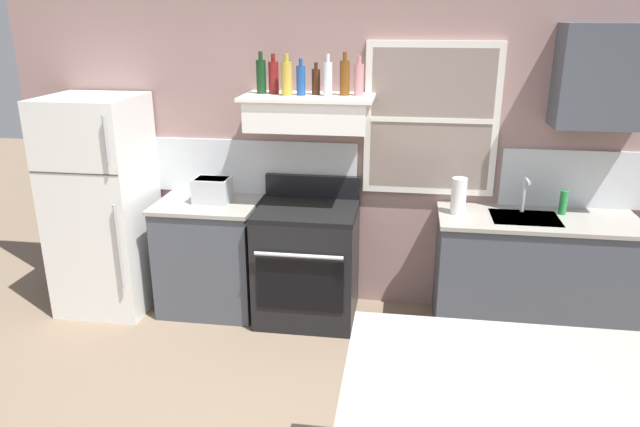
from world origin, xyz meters
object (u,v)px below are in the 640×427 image
Objects in this scene: bottle_blue_liqueur at (301,80)px; bottle_rose_pink at (359,79)px; stove_range at (307,262)px; bottle_red_label_wine at (274,77)px; bottle_champagne_gold_foil at (287,78)px; refrigerator at (102,205)px; bottle_brown_stout at (316,81)px; dish_soap_bottle at (563,202)px; toaster at (212,190)px; bottle_dark_green_wine at (261,76)px; bottle_amber_wine at (345,77)px; bottle_clear_tall at (328,78)px; paper_towel_roll at (459,196)px.

bottle_blue_liqueur is 0.93× the size of bottle_rose_pink.
stove_range is 1.43m from bottle_red_label_wine.
bottle_champagne_gold_foil reaches higher than bottle_red_label_wine.
bottle_brown_stout reaches higher than refrigerator.
bottle_red_label_wine reaches higher than dish_soap_bottle.
refrigerator is 6.16× the size of bottle_rose_pink.
stove_range is at bearing -175.82° from dish_soap_bottle.
bottle_blue_liqueur is at bearing -173.59° from bottle_rose_pink.
bottle_rose_pink is (1.12, 0.08, 0.85)m from toaster.
bottle_dark_green_wine is at bearing 158.11° from bottle_champagne_gold_foil.
stove_range is 1.45m from bottle_rose_pink.
bottle_red_label_wine is 0.94× the size of bottle_amber_wine.
bottle_brown_stout is 2.01m from dish_soap_bottle.
refrigerator is 5.85× the size of bottle_champagne_gold_foil.
bottle_red_label_wine is 0.53m from bottle_amber_wine.
bottle_red_label_wine is (-0.26, 0.14, 1.40)m from stove_range.
refrigerator is 5.98× the size of bottle_red_label_wine.
bottle_rose_pink is (2.02, 0.15, 1.00)m from refrigerator.
bottle_dark_green_wine reaches higher than bottle_rose_pink.
bottle_red_label_wine is (0.49, 0.09, 0.86)m from toaster.
bottle_amber_wine reaches higher than bottle_champagne_gold_foil.
bottle_clear_tall reaches higher than refrigerator.
bottle_blue_liqueur is 0.42m from bottle_rose_pink.
bottle_blue_liqueur reaches higher than paper_towel_roll.
bottle_rose_pink is 1.55× the size of dish_soap_bottle.
bottle_dark_green_wine is at bearing 173.00° from bottle_clear_tall.
stove_range is at bearing -152.33° from bottle_clear_tall.
bottle_red_label_wine is 0.63m from bottle_rose_pink.
bottle_champagne_gold_foil is (0.21, -0.08, -0.00)m from bottle_dark_green_wine.
bottle_champagne_gold_foil reaches higher than bottle_blue_liqueur.
bottle_champagne_gold_foil is (0.11, -0.08, 0.00)m from bottle_red_label_wine.
bottle_champagne_gold_foil is (1.50, 0.08, 1.01)m from refrigerator.
paper_towel_roll is (0.98, -0.04, -0.82)m from bottle_clear_tall.
paper_towel_roll is (1.27, -0.02, -0.82)m from bottle_champagne_gold_foil.
refrigerator reaches higher than toaster.
bottle_champagne_gold_foil is at bearing -21.89° from bottle_dark_green_wine.
bottle_blue_liqueur is 0.11m from bottle_brown_stout.
bottle_rose_pink is at bearing -1.01° from bottle_red_label_wine.
bottle_amber_wine reaches higher than dish_soap_bottle.
stove_range is at bearing -27.67° from bottle_red_label_wine.
bottle_amber_wine is (1.91, 0.15, 1.01)m from refrigerator.
bottle_clear_tall is (0.50, -0.06, -0.00)m from bottle_dark_green_wine.
bottle_amber_wine is (0.62, -0.01, 0.00)m from bottle_dark_green_wine.
bottle_rose_pink is (0.51, 0.07, -0.01)m from bottle_champagne_gold_foil.
paper_towel_roll is at bearing -172.49° from dish_soap_bottle.
bottle_red_label_wine is 0.98× the size of bottle_champagne_gold_foil.
bottle_red_label_wine is 1.07× the size of paper_towel_roll.
refrigerator is at bearing -179.20° from stove_range.
bottle_rose_pink is at bearing 4.25° from refrigerator.
paper_towel_roll is 0.77m from dish_soap_bottle.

